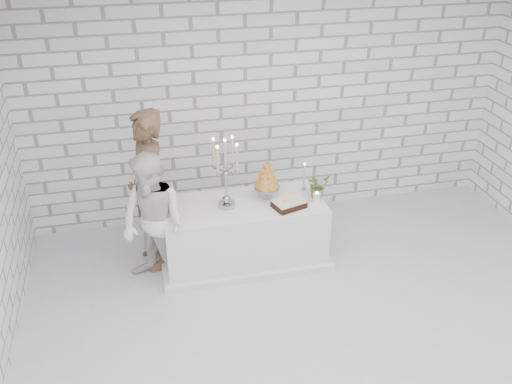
# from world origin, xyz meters

# --- Properties ---
(ground) EXTENTS (6.00, 5.00, 0.01)m
(ground) POSITION_xyz_m (0.00, 0.00, 0.00)
(ground) COLOR silver
(ground) RESTS_ON ground
(ceiling) EXTENTS (6.00, 5.00, 0.01)m
(ceiling) POSITION_xyz_m (0.00, 0.00, 3.00)
(ceiling) COLOR white
(ceiling) RESTS_ON ground
(wall_back) EXTENTS (6.00, 0.01, 3.00)m
(wall_back) POSITION_xyz_m (0.00, 2.50, 1.50)
(wall_back) COLOR white
(wall_back) RESTS_ON ground
(cake_table) EXTENTS (1.80, 0.80, 0.75)m
(cake_table) POSITION_xyz_m (-0.57, 1.42, 0.38)
(cake_table) COLOR white
(cake_table) RESTS_ON ground
(groom) EXTENTS (0.58, 0.76, 1.87)m
(groom) POSITION_xyz_m (-1.58, 1.61, 0.93)
(groom) COLOR #483324
(groom) RESTS_ON ground
(bride) EXTENTS (0.94, 0.95, 1.55)m
(bride) POSITION_xyz_m (-1.58, 1.18, 0.77)
(bride) COLOR white
(bride) RESTS_ON ground
(candelabra) EXTENTS (0.34, 0.34, 0.81)m
(candelabra) POSITION_xyz_m (-0.76, 1.40, 1.16)
(candelabra) COLOR #94939D
(candelabra) RESTS_ON cake_table
(croquembouche) EXTENTS (0.37, 0.37, 0.46)m
(croquembouche) POSITION_xyz_m (-0.29, 1.50, 0.98)
(croquembouche) COLOR #A0651D
(croquembouche) RESTS_ON cake_table
(chocolate_cake) EXTENTS (0.39, 0.33, 0.08)m
(chocolate_cake) POSITION_xyz_m (-0.10, 1.24, 0.79)
(chocolate_cake) COLOR black
(chocolate_cake) RESTS_ON cake_table
(pillar_candle) EXTENTS (0.09, 0.09, 0.12)m
(pillar_candle) POSITION_xyz_m (0.23, 1.26, 0.81)
(pillar_candle) COLOR white
(pillar_candle) RESTS_ON cake_table
(extra_taper) EXTENTS (0.06, 0.06, 0.32)m
(extra_taper) POSITION_xyz_m (0.18, 1.59, 0.91)
(extra_taper) COLOR beige
(extra_taper) RESTS_ON cake_table
(flowers) EXTENTS (0.31, 0.29, 0.28)m
(flowers) POSITION_xyz_m (0.28, 1.39, 0.89)
(flowers) COLOR #426E39
(flowers) RESTS_ON cake_table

